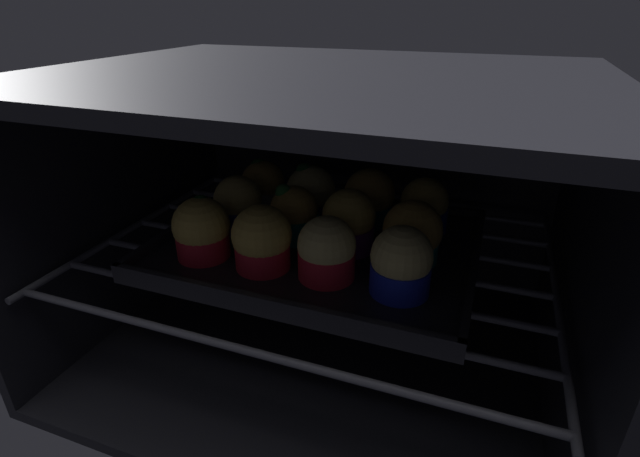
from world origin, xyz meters
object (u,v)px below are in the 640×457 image
at_px(baking_tray, 320,246).
at_px(muffin_row0_col0, 202,230).
at_px(muffin_row2_col2, 369,199).
at_px(muffin_row1_col2, 349,222).
at_px(muffin_row0_col2, 327,250).
at_px(muffin_row2_col3, 424,207).
at_px(muffin_row0_col3, 401,263).
at_px(muffin_row1_col0, 238,205).
at_px(muffin_row2_col0, 263,187).
at_px(muffin_row2_col1, 311,194).
at_px(muffin_row1_col1, 294,215).
at_px(muffin_row0_col1, 262,240).
at_px(muffin_row1_col3, 412,235).

height_order(baking_tray, muffin_row0_col0, muffin_row0_col0).
xyz_separation_m(baking_tray, muffin_row2_col2, (0.04, 0.08, 0.04)).
xyz_separation_m(muffin_row0_col0, muffin_row1_col2, (0.15, 0.08, 0.00)).
relative_size(baking_tray, muffin_row0_col0, 5.14).
xyz_separation_m(muffin_row0_col0, muffin_row0_col2, (0.15, 0.01, -0.00)).
bearing_deg(muffin_row2_col3, muffin_row0_col3, -89.12).
xyz_separation_m(muffin_row1_col0, muffin_row2_col0, (-0.00, 0.07, -0.00)).
relative_size(baking_tray, muffin_row2_col0, 5.29).
bearing_deg(muffin_row2_col1, muffin_row1_col0, -135.57).
distance_m(baking_tray, muffin_row0_col2, 0.09).
height_order(muffin_row0_col0, muffin_row1_col2, muffin_row1_col2).
distance_m(muffin_row0_col0, muffin_row1_col1, 0.11).
bearing_deg(muffin_row2_col2, muffin_row0_col3, -64.09).
xyz_separation_m(muffin_row0_col1, muffin_row1_col1, (0.00, 0.08, -0.00)).
xyz_separation_m(muffin_row0_col2, muffin_row1_col3, (0.08, 0.07, 0.00)).
bearing_deg(muffin_row2_col0, muffin_row1_col2, -26.67).
relative_size(muffin_row1_col1, muffin_row2_col1, 0.97).
bearing_deg(muffin_row2_col0, muffin_row1_col3, -18.80).
xyz_separation_m(baking_tray, muffin_row0_col0, (-0.11, -0.08, 0.04)).
bearing_deg(muffin_row1_col0, muffin_row0_col0, -91.20).
height_order(baking_tray, muffin_row2_col1, muffin_row2_col1).
xyz_separation_m(muffin_row1_col2, muffin_row2_col0, (-0.15, 0.08, -0.00)).
bearing_deg(muffin_row0_col1, muffin_row0_col0, -179.14).
distance_m(baking_tray, muffin_row1_col2, 0.05).
relative_size(muffin_row1_col3, muffin_row2_col2, 0.97).
xyz_separation_m(muffin_row0_col1, muffin_row0_col3, (0.15, 0.00, 0.00)).
height_order(baking_tray, muffin_row1_col3, muffin_row1_col3).
xyz_separation_m(muffin_row0_col0, muffin_row0_col1, (0.08, 0.00, 0.00)).
relative_size(muffin_row1_col0, muffin_row1_col3, 0.99).
relative_size(muffin_row0_col1, muffin_row2_col0, 1.03).
height_order(muffin_row1_col3, muffin_row2_col0, same).
bearing_deg(muffin_row1_col2, muffin_row1_col0, 178.15).
bearing_deg(muffin_row0_col1, muffin_row1_col3, 26.08).
bearing_deg(muffin_row1_col2, muffin_row1_col1, 176.57).
distance_m(baking_tray, muffin_row2_col3, 0.14).
relative_size(muffin_row0_col1, muffin_row2_col1, 0.99).
relative_size(muffin_row2_col0, muffin_row2_col3, 1.01).
height_order(muffin_row1_col2, muffin_row2_col3, muffin_row1_col2).
height_order(muffin_row1_col0, muffin_row1_col2, muffin_row1_col2).
distance_m(muffin_row0_col3, muffin_row1_col2, 0.11).
relative_size(muffin_row0_col3, muffin_row1_col3, 1.01).
bearing_deg(muffin_row1_col3, muffin_row2_col3, 90.22).
height_order(muffin_row0_col2, muffin_row0_col3, muffin_row0_col3).
height_order(muffin_row1_col2, muffin_row2_col2, same).
relative_size(muffin_row1_col1, muffin_row2_col2, 0.97).
relative_size(muffin_row0_col0, muffin_row2_col0, 1.03).
xyz_separation_m(muffin_row1_col0, muffin_row2_col3, (0.22, 0.08, -0.00)).
height_order(muffin_row0_col3, muffin_row1_col0, muffin_row0_col3).
distance_m(muffin_row2_col2, muffin_row2_col3, 0.07).
relative_size(muffin_row2_col0, muffin_row2_col1, 0.96).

